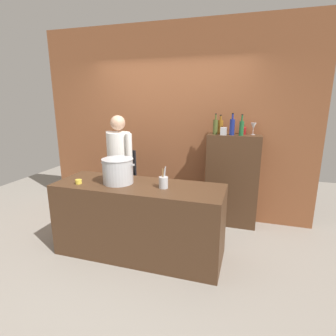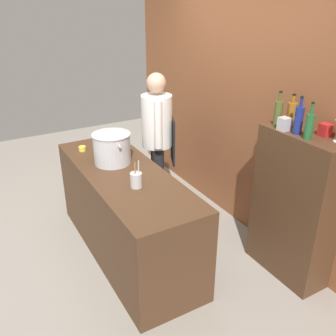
% 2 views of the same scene
% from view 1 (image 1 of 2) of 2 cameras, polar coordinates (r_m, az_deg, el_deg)
% --- Properties ---
extents(ground_plane, '(8.00, 8.00, 0.00)m').
position_cam_1_polar(ground_plane, '(3.59, -5.88, -17.32)').
color(ground_plane, gray).
extents(brick_back_panel, '(4.40, 0.10, 3.00)m').
position_cam_1_polar(brick_back_panel, '(4.39, 0.85, 9.42)').
color(brick_back_panel, brown).
rests_on(brick_back_panel, ground_plane).
extents(prep_counter, '(2.02, 0.70, 0.90)m').
position_cam_1_polar(prep_counter, '(3.38, -6.08, -10.81)').
color(prep_counter, '#472D1C').
rests_on(prep_counter, ground_plane).
extents(bar_cabinet, '(0.76, 0.32, 1.38)m').
position_cam_1_polar(bar_cabinet, '(4.16, 13.37, -2.60)').
color(bar_cabinet, '#472D1C').
rests_on(bar_cabinet, ground_plane).
extents(chef, '(0.49, 0.40, 1.66)m').
position_cam_1_polar(chef, '(4.01, -10.13, 0.95)').
color(chef, black).
rests_on(chef, ground_plane).
extents(stockpot_large, '(0.43, 0.37, 0.30)m').
position_cam_1_polar(stockpot_large, '(3.27, -10.54, -0.61)').
color(stockpot_large, '#B7BABF').
rests_on(stockpot_large, prep_counter).
extents(utensil_crock, '(0.10, 0.10, 0.25)m').
position_cam_1_polar(utensil_crock, '(3.06, -0.96, -3.01)').
color(utensil_crock, '#B7BABF').
rests_on(utensil_crock, prep_counter).
extents(butter_jar, '(0.08, 0.08, 0.05)m').
position_cam_1_polar(butter_jar, '(3.39, -18.38, -2.75)').
color(butter_jar, yellow).
rests_on(butter_jar, prep_counter).
extents(wine_bottle_olive, '(0.07, 0.07, 0.30)m').
position_cam_1_polar(wine_bottle_olive, '(3.98, 9.98, 8.63)').
color(wine_bottle_olive, '#475123').
rests_on(wine_bottle_olive, bar_cabinet).
extents(wine_bottle_green, '(0.06, 0.06, 0.29)m').
position_cam_1_polar(wine_bottle_green, '(3.91, 15.27, 8.19)').
color(wine_bottle_green, '#1E592D').
rests_on(wine_bottle_green, bar_cabinet).
extents(wine_bottle_amber, '(0.08, 0.08, 0.27)m').
position_cam_1_polar(wine_bottle_amber, '(4.07, 11.01, 8.61)').
color(wine_bottle_amber, '#8C5919').
rests_on(wine_bottle_amber, bar_cabinet).
extents(wine_bottle_cobalt, '(0.07, 0.07, 0.31)m').
position_cam_1_polar(wine_bottle_cobalt, '(3.94, 13.40, 8.50)').
color(wine_bottle_cobalt, navy).
rests_on(wine_bottle_cobalt, bar_cabinet).
extents(wine_glass_tall, '(0.08, 0.08, 0.17)m').
position_cam_1_polar(wine_glass_tall, '(4.06, 17.60, 8.40)').
color(wine_glass_tall, silver).
rests_on(wine_glass_tall, bar_cabinet).
extents(spice_tin_red, '(0.08, 0.08, 0.10)m').
position_cam_1_polar(spice_tin_red, '(4.09, 15.59, 7.61)').
color(spice_tin_red, red).
rests_on(spice_tin_red, bar_cabinet).
extents(spice_tin_silver, '(0.08, 0.08, 0.11)m').
position_cam_1_polar(spice_tin_silver, '(3.93, 11.67, 7.62)').
color(spice_tin_silver, '#B2B2B7').
rests_on(spice_tin_silver, bar_cabinet).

